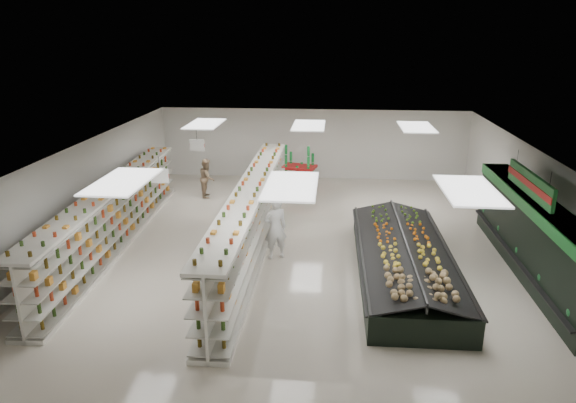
# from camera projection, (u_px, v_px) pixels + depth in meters

# --- Properties ---
(floor) EXTENTS (16.00, 16.00, 0.00)m
(floor) POSITION_uv_depth(u_px,v_px,m) (301.00, 244.00, 16.56)
(floor) COLOR beige
(floor) RESTS_ON ground
(ceiling) EXTENTS (14.00, 16.00, 0.02)m
(ceiling) POSITION_uv_depth(u_px,v_px,m) (302.00, 147.00, 15.55)
(ceiling) COLOR white
(ceiling) RESTS_ON wall_back
(wall_back) EXTENTS (14.00, 0.02, 3.20)m
(wall_back) POSITION_uv_depth(u_px,v_px,m) (313.00, 144.00, 23.61)
(wall_back) COLOR silver
(wall_back) RESTS_ON floor
(wall_front) EXTENTS (14.00, 0.02, 3.20)m
(wall_front) POSITION_uv_depth(u_px,v_px,m) (271.00, 345.00, 8.49)
(wall_front) COLOR silver
(wall_front) RESTS_ON floor
(wall_left) EXTENTS (0.02, 16.00, 3.20)m
(wall_left) POSITION_uv_depth(u_px,v_px,m) (87.00, 191.00, 16.65)
(wall_left) COLOR silver
(wall_left) RESTS_ON floor
(wall_right) EXTENTS (0.02, 16.00, 3.20)m
(wall_right) POSITION_uv_depth(u_px,v_px,m) (533.00, 203.00, 15.46)
(wall_right) COLOR silver
(wall_right) RESTS_ON floor
(produce_wall_case) EXTENTS (0.93, 8.00, 2.20)m
(produce_wall_case) POSITION_uv_depth(u_px,v_px,m) (533.00, 232.00, 14.19)
(produce_wall_case) COLOR black
(produce_wall_case) RESTS_ON floor
(aisle_sign_near) EXTENTS (0.52, 0.06, 0.75)m
(aisle_sign_near) POSITION_uv_depth(u_px,v_px,m) (160.00, 176.00, 14.12)
(aisle_sign_near) COLOR white
(aisle_sign_near) RESTS_ON ceiling
(aisle_sign_far) EXTENTS (0.52, 0.06, 0.75)m
(aisle_sign_far) POSITION_uv_depth(u_px,v_px,m) (197.00, 145.00, 17.90)
(aisle_sign_far) COLOR white
(aisle_sign_far) RESTS_ON ceiling
(hortifruti_banner) EXTENTS (0.12, 3.20, 0.95)m
(hortifruti_banner) POSITION_uv_depth(u_px,v_px,m) (530.00, 183.00, 13.77)
(hortifruti_banner) COLOR #1E712C
(hortifruti_banner) RESTS_ON ceiling
(gondola_left) EXTENTS (1.38, 11.36, 1.96)m
(gondola_left) POSITION_uv_depth(u_px,v_px,m) (114.00, 218.00, 16.30)
(gondola_left) COLOR white
(gondola_left) RESTS_ON floor
(gondola_center) EXTENTS (0.93, 12.08, 2.09)m
(gondola_center) POSITION_uv_depth(u_px,v_px,m) (252.00, 220.00, 15.91)
(gondola_center) COLOR white
(gondola_center) RESTS_ON floor
(produce_island) EXTENTS (2.65, 7.18, 1.07)m
(produce_island) POSITION_uv_depth(u_px,v_px,m) (404.00, 259.00, 14.34)
(produce_island) COLOR black
(produce_island) RESTS_ON floor
(soda_endcap) EXTENTS (1.57, 1.24, 1.78)m
(soda_endcap) POSITION_uv_depth(u_px,v_px,m) (299.00, 169.00, 22.26)
(soda_endcap) COLOR red
(soda_endcap) RESTS_ON floor
(shopper_main) EXTENTS (0.84, 0.72, 1.94)m
(shopper_main) POSITION_uv_depth(u_px,v_px,m) (275.00, 228.00, 15.27)
(shopper_main) COLOR white
(shopper_main) RESTS_ON floor
(shopper_background) EXTENTS (0.59, 0.84, 1.60)m
(shopper_background) POSITION_uv_depth(u_px,v_px,m) (207.00, 178.00, 21.11)
(shopper_background) COLOR #997D5E
(shopper_background) RESTS_ON floor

